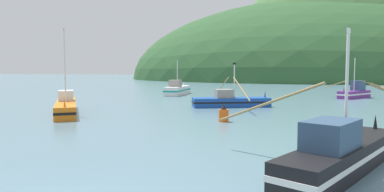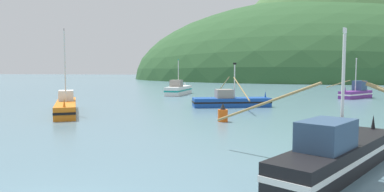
% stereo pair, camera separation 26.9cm
% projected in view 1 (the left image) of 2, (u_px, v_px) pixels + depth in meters
% --- Properties ---
extents(hill_far_right, '(106.49, 85.19, 99.10)m').
position_uv_depth(hill_far_right, '(345.00, 80.00, 149.29)').
color(hill_far_right, '#47703D').
rests_on(hill_far_right, ground).
extents(hill_mid_right, '(170.88, 136.71, 70.46)m').
position_uv_depth(hill_mid_right, '(314.00, 79.00, 160.82)').
color(hill_mid_right, '#2D562D').
rests_on(hill_mid_right, ground).
extents(hill_far_left, '(133.96, 107.17, 73.43)m').
position_uv_depth(hill_far_left, '(265.00, 76.00, 248.80)').
color(hill_far_left, '#2D562D').
rests_on(hill_far_left, ground).
extents(fishing_boat_blue, '(8.73, 13.98, 4.80)m').
position_uv_depth(fishing_boat_blue, '(230.00, 101.00, 37.70)').
color(fishing_boat_blue, '#19479E').
rests_on(fishing_boat_blue, ground).
extents(fishing_boat_black, '(10.79, 9.07, 5.60)m').
position_uv_depth(fishing_boat_black, '(343.00, 153.00, 13.45)').
color(fishing_boat_black, black).
rests_on(fishing_boat_black, ground).
extents(fishing_boat_purple, '(7.19, 6.29, 5.71)m').
position_uv_depth(fishing_boat_purple, '(355.00, 92.00, 49.52)').
color(fishing_boat_purple, '#6B2D84').
rests_on(fishing_boat_purple, ground).
extents(fishing_boat_white, '(2.28, 8.87, 5.79)m').
position_uv_depth(fishing_boat_white, '(177.00, 90.00, 56.33)').
color(fishing_boat_white, white).
rests_on(fishing_boat_white, ground).
extents(fishing_boat_orange, '(7.26, 10.23, 7.75)m').
position_uv_depth(fishing_boat_orange, '(66.00, 106.00, 31.91)').
color(fishing_boat_orange, orange).
rests_on(fishing_boat_orange, ground).
extents(channel_buoy, '(0.77, 0.77, 1.44)m').
position_uv_depth(channel_buoy, '(224.00, 114.00, 26.77)').
color(channel_buoy, '#E55914').
rests_on(channel_buoy, ground).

